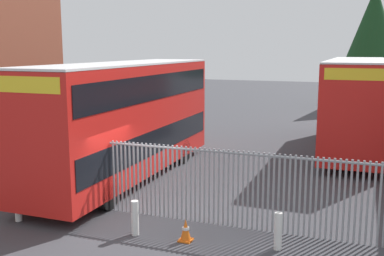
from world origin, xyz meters
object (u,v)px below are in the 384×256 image
traffic_cone_by_gate (52,207)px  traffic_cone_mid_forecourt (186,230)px  bollard_center_front (135,218)px  double_decker_bus_near_gate (126,116)px  bollard_near_left (18,205)px  bollard_near_right (278,231)px  double_decker_bus_behind_fence_right (356,101)px

traffic_cone_by_gate → traffic_cone_mid_forecourt: same height
bollard_center_front → double_decker_bus_near_gate: bearing=120.4°
bollard_center_front → traffic_cone_by_gate: bollard_center_front is taller
bollard_near_left → bollard_near_right: 7.44m
bollard_near_left → traffic_cone_by_gate: size_ratio=1.61×
bollard_near_left → bollard_center_front: (3.65, 0.28, 0.00)m
bollard_near_left → bollard_center_front: size_ratio=1.00×
bollard_near_left → traffic_cone_mid_forecourt: bearing=4.4°
double_decker_bus_near_gate → traffic_cone_mid_forecourt: 6.68m
traffic_cone_by_gate → double_decker_bus_behind_fence_right: bearing=57.4°
double_decker_bus_near_gate → bollard_near_left: (-0.82, -5.09, -1.95)m
double_decker_bus_near_gate → bollard_near_right: (6.58, -4.38, -1.95)m
traffic_cone_mid_forecourt → bollard_center_front: bearing=-175.6°
double_decker_bus_near_gate → bollard_near_right: 8.14m
bollard_near_left → double_decker_bus_behind_fence_right: bearing=56.5°
double_decker_bus_behind_fence_right → traffic_cone_mid_forecourt: double_decker_bus_behind_fence_right is taller
double_decker_bus_near_gate → bollard_near_left: 5.51m
bollard_near_left → traffic_cone_by_gate: (0.70, 0.63, -0.19)m
double_decker_bus_near_gate → bollard_near_left: bearing=-99.2°
bollard_center_front → double_decker_bus_behind_fence_right: bearing=68.4°
double_decker_bus_near_gate → bollard_center_front: double_decker_bus_near_gate is taller
double_decker_bus_behind_fence_right → traffic_cone_by_gate: 15.16m
double_decker_bus_behind_fence_right → bollard_near_right: 12.79m
double_decker_bus_near_gate → traffic_cone_by_gate: size_ratio=18.32×
double_decker_bus_behind_fence_right → traffic_cone_mid_forecourt: bearing=-106.1°
double_decker_bus_behind_fence_right → bollard_near_right: (-1.39, -12.56, -1.95)m
bollard_center_front → traffic_cone_mid_forecourt: 1.43m
double_decker_bus_behind_fence_right → double_decker_bus_near_gate: bearing=-134.2°
traffic_cone_by_gate → traffic_cone_mid_forecourt: (4.36, -0.24, 0.00)m
traffic_cone_by_gate → traffic_cone_mid_forecourt: bearing=-3.2°
bollard_near_left → traffic_cone_mid_forecourt: 5.08m
bollard_near_left → bollard_center_front: 3.66m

